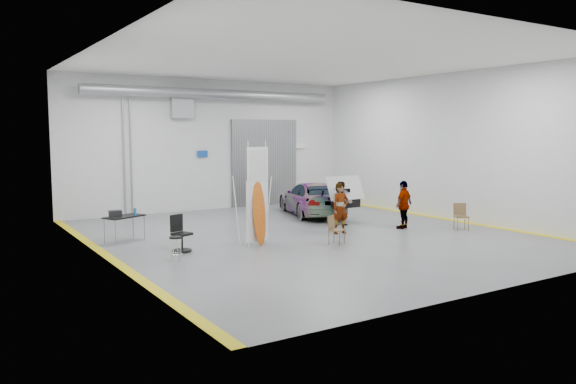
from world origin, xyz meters
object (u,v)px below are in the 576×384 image
shop_stool (176,249)px  person_a (340,208)px  office_chair (181,236)px  folding_chair_far (461,222)px  work_table (122,216)px  sedan_car (312,199)px  person_b (342,203)px  person_c (404,205)px  surfboard_display (256,204)px  folding_chair_near (336,236)px

shop_stool → person_a: bearing=9.1°
office_chair → folding_chair_far: bearing=-31.5°
person_a → work_table: 7.45m
sedan_car → shop_stool: 9.83m
person_b → person_c: 2.35m
sedan_car → surfboard_display: surfboard_display is taller
person_a → work_table: size_ratio=1.23×
sedan_car → office_chair: size_ratio=4.51×
person_c → office_chair: bearing=-22.3°
person_b → surfboard_display: 4.97m
folding_chair_near → sedan_car: bearing=34.8°
shop_stool → folding_chair_near: bearing=-4.7°
sedan_car → work_table: size_ratio=3.35×
sedan_car → person_a: bearing=85.9°
surfboard_display → work_table: size_ratio=2.25×
person_b → person_c: (1.50, -1.82, 0.05)m
sedan_car → folding_chair_near: size_ratio=5.39×
person_b → folding_chair_near: bearing=-95.6°
person_a → office_chair: (-5.90, 0.16, -0.42)m
shop_stool → office_chair: bearing=62.3°
person_a → folding_chair_near: size_ratio=1.97×
person_a → surfboard_display: bearing=-170.8°
person_b → shop_stool: bearing=-127.8°
sedan_car → surfboard_display: bearing=58.7°
surfboard_display → person_c: bearing=-17.2°
surfboard_display → folding_chair_far: (7.70, -1.54, -1.03)m
person_a → person_b: 1.78m
office_chair → person_c: bearing=-24.4°
surfboard_display → folding_chair_near: bearing=-43.7°
folding_chair_near → office_chair: 4.89m
sedan_car → shop_stool: bearing=50.7°
folding_chair_far → work_table: size_ratio=0.67×
surfboard_display → work_table: (-3.38, 3.02, -0.51)m
sedan_car → office_chair: (-7.63, -4.12, -0.23)m
person_a → shop_stool: size_ratio=2.55×
folding_chair_far → shop_stool: (-10.69, 0.77, 0.04)m
person_b → office_chair: size_ratio=1.56×
person_c → folding_chair_near: (-3.91, -1.03, -0.61)m
sedan_car → folding_chair_far: (2.43, -6.10, -0.41)m
person_c → folding_chair_far: (1.54, -1.38, -0.59)m
person_a → person_c: bearing=-4.6°
person_c → folding_chair_far: person_c is taller
person_c → surfboard_display: (-6.16, 0.16, 0.44)m
person_c → work_table: bearing=-36.7°
folding_chair_far → shop_stool: bearing=-153.4°
person_c → work_table: 10.06m
surfboard_display → sedan_car: bearing=25.1°
person_b → folding_chair_far: (3.04, -3.20, -0.55)m
person_b → surfboard_display: (-4.66, -1.65, 0.49)m
person_c → sedan_car: bearing=-97.6°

